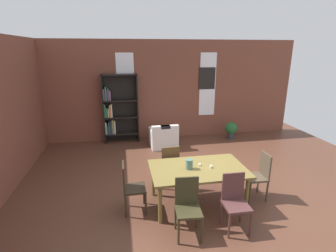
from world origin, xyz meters
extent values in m
plane|color=#553224|center=(0.00, 0.00, 0.00)|extent=(10.07, 10.07, 0.00)
cube|color=brown|center=(0.00, 3.78, 1.60)|extent=(8.75, 0.12, 3.21)
cube|color=white|center=(-1.36, 3.71, 1.76)|extent=(0.55, 0.02, 2.08)
cube|color=white|center=(1.36, 3.71, 1.76)|extent=(0.55, 0.02, 2.08)
cube|color=brown|center=(-0.17, -0.35, 0.74)|extent=(1.79, 1.10, 0.04)
cylinder|color=brown|center=(-0.96, -0.80, 0.36)|extent=(0.07, 0.07, 0.72)
cylinder|color=brown|center=(0.62, -0.80, 0.36)|extent=(0.07, 0.07, 0.72)
cylinder|color=brown|center=(-0.96, 0.09, 0.36)|extent=(0.07, 0.07, 0.72)
cylinder|color=brown|center=(0.62, 0.09, 0.36)|extent=(0.07, 0.07, 0.72)
cylinder|color=#4C7266|center=(-0.34, -0.35, 0.85)|extent=(0.13, 0.13, 0.19)
cylinder|color=silver|center=(0.07, -0.38, 0.78)|extent=(0.04, 0.04, 0.05)
cylinder|color=silver|center=(-0.11, -0.26, 0.78)|extent=(0.04, 0.04, 0.04)
cylinder|color=silver|center=(0.07, -0.40, 0.78)|extent=(0.04, 0.04, 0.05)
cube|color=#4D4030|center=(1.02, -0.35, 0.45)|extent=(0.41, 0.41, 0.04)
cube|color=#4D4030|center=(1.21, -0.36, 0.70)|extent=(0.04, 0.38, 0.50)
cylinder|color=#4D4030|center=(0.85, -0.17, 0.21)|extent=(0.04, 0.04, 0.43)
cylinder|color=#4D4030|center=(0.84, -0.53, 0.21)|extent=(0.04, 0.04, 0.43)
cylinder|color=#4D4030|center=(1.21, -0.18, 0.21)|extent=(0.04, 0.04, 0.43)
cylinder|color=#4D4030|center=(1.20, -0.54, 0.21)|extent=(0.04, 0.04, 0.43)
cube|color=#332F1A|center=(-0.57, -1.20, 0.45)|extent=(0.43, 0.43, 0.04)
cube|color=#332F1A|center=(-0.56, -1.02, 0.70)|extent=(0.38, 0.06, 0.50)
cylinder|color=#332F1A|center=(-0.77, -1.37, 0.21)|extent=(0.04, 0.04, 0.43)
cylinder|color=#332F1A|center=(-0.41, -1.40, 0.21)|extent=(0.04, 0.04, 0.43)
cylinder|color=#332F1A|center=(-0.74, -1.01, 0.21)|extent=(0.04, 0.04, 0.43)
cylinder|color=#332F1A|center=(-0.38, -1.04, 0.21)|extent=(0.04, 0.04, 0.43)
cube|color=#302519|center=(-1.36, -0.35, 0.45)|extent=(0.40, 0.40, 0.04)
cube|color=#302519|center=(-1.55, -0.35, 0.70)|extent=(0.03, 0.38, 0.50)
cylinder|color=#302519|center=(-1.18, -0.53, 0.21)|extent=(0.04, 0.04, 0.43)
cylinder|color=#302519|center=(-1.18, -0.17, 0.21)|extent=(0.04, 0.04, 0.43)
cylinder|color=#302519|center=(-1.54, -0.53, 0.21)|extent=(0.04, 0.04, 0.43)
cylinder|color=#302519|center=(-1.54, -0.17, 0.21)|extent=(0.04, 0.04, 0.43)
cube|color=#4F351E|center=(-0.57, 0.49, 0.45)|extent=(0.42, 0.42, 0.04)
cube|color=#4F351E|center=(-0.56, 0.31, 0.70)|extent=(0.38, 0.05, 0.50)
cylinder|color=#4F351E|center=(-0.40, 0.68, 0.21)|extent=(0.04, 0.04, 0.43)
cylinder|color=#4F351E|center=(-0.76, 0.67, 0.21)|extent=(0.04, 0.04, 0.43)
cylinder|color=#4F351E|center=(-0.38, 0.32, 0.21)|extent=(0.04, 0.04, 0.43)
cylinder|color=#4F351E|center=(-0.74, 0.31, 0.21)|extent=(0.04, 0.04, 0.43)
cube|color=#502E2D|center=(0.23, -1.20, 0.45)|extent=(0.41, 0.41, 0.04)
cube|color=#502E2D|center=(0.24, -1.02, 0.70)|extent=(0.38, 0.04, 0.50)
cylinder|color=#502E2D|center=(0.05, -1.38, 0.21)|extent=(0.04, 0.04, 0.43)
cylinder|color=#502E2D|center=(0.41, -1.39, 0.21)|extent=(0.04, 0.04, 0.43)
cylinder|color=#502E2D|center=(0.06, -1.02, 0.21)|extent=(0.04, 0.04, 0.43)
cylinder|color=#502E2D|center=(0.42, -1.03, 0.21)|extent=(0.04, 0.04, 0.43)
cube|color=black|center=(-2.08, 3.52, 1.09)|extent=(0.04, 0.29, 2.18)
cube|color=black|center=(-1.02, 3.52, 1.09)|extent=(0.04, 0.29, 2.18)
cube|color=black|center=(-1.55, 3.66, 1.09)|extent=(1.10, 0.01, 2.18)
cube|color=black|center=(-1.55, 3.52, 0.27)|extent=(1.06, 0.29, 0.04)
cube|color=white|center=(-2.04, 3.52, 0.48)|extent=(0.04, 0.19, 0.38)
cube|color=#284C8C|center=(-1.99, 3.52, 0.43)|extent=(0.03, 0.24, 0.27)
cube|color=#33724C|center=(-1.95, 3.52, 0.48)|extent=(0.03, 0.24, 0.38)
cube|color=#4C4C51|center=(-1.91, 3.52, 0.51)|extent=(0.03, 0.16, 0.44)
cube|color=#284C8C|center=(-1.87, 3.52, 0.52)|extent=(0.03, 0.24, 0.45)
cube|color=gold|center=(-1.82, 3.52, 0.52)|extent=(0.05, 0.16, 0.46)
cube|color=white|center=(-1.76, 3.52, 0.51)|extent=(0.04, 0.22, 0.43)
cube|color=black|center=(-1.55, 3.52, 0.82)|extent=(1.06, 0.29, 0.04)
cube|color=#33724C|center=(-2.04, 3.52, 1.05)|extent=(0.04, 0.18, 0.43)
cube|color=#33724C|center=(-1.99, 3.52, 0.99)|extent=(0.05, 0.20, 0.30)
cube|color=white|center=(-1.94, 3.52, 0.98)|extent=(0.03, 0.18, 0.29)
cube|color=orange|center=(-1.88, 3.52, 1.04)|extent=(0.05, 0.22, 0.41)
cube|color=white|center=(-1.83, 3.52, 1.05)|extent=(0.04, 0.17, 0.43)
cube|color=black|center=(-1.55, 3.52, 1.36)|extent=(1.06, 0.29, 0.04)
cube|color=#8C4C8C|center=(-2.04, 3.52, 1.56)|extent=(0.05, 0.18, 0.36)
cube|color=#33724C|center=(-1.97, 3.52, 1.59)|extent=(0.05, 0.24, 0.42)
cube|color=#4C4C51|center=(-1.91, 3.52, 1.57)|extent=(0.05, 0.24, 0.37)
cube|color=#8C4C8C|center=(-1.85, 3.52, 1.53)|extent=(0.04, 0.24, 0.30)
cube|color=black|center=(-1.55, 3.52, 2.16)|extent=(1.06, 0.29, 0.04)
cube|color=silver|center=(-0.30, 2.87, 0.20)|extent=(0.83, 0.83, 0.40)
cube|color=silver|center=(-0.29, 2.55, 0.57)|extent=(0.81, 0.19, 0.35)
cube|color=silver|center=(0.04, 2.88, 0.48)|extent=(0.15, 0.72, 0.15)
cube|color=silver|center=(-0.64, 2.85, 0.48)|extent=(0.15, 0.72, 0.15)
cube|color=black|center=(-0.29, 2.55, 0.71)|extent=(0.29, 0.18, 0.08)
cylinder|color=#333338|center=(2.06, 3.16, 0.10)|extent=(0.24, 0.24, 0.19)
sphere|color=#235B2D|center=(2.06, 3.16, 0.36)|extent=(0.41, 0.41, 0.41)
cube|color=black|center=(1.32, 3.70, 1.97)|extent=(0.56, 0.03, 0.72)
camera|label=1|loc=(-1.52, -4.58, 2.88)|focal=27.54mm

